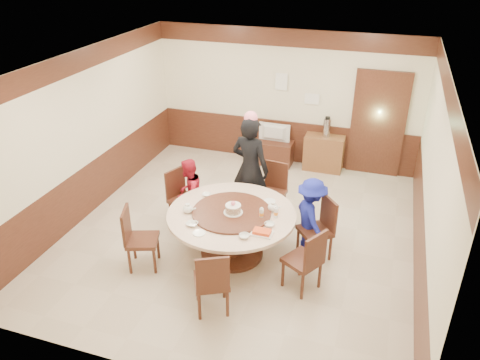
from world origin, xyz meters
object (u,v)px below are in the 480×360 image
(tv_stand, at_px, (273,152))
(television, at_px, (274,133))
(side_cabinet, at_px, (324,153))
(person_blue, at_px, (311,217))
(person_standing, at_px, (250,169))
(birthday_cake, at_px, (233,209))
(banquet_table, at_px, (232,225))
(thermos, at_px, (327,128))
(person_red, at_px, (189,193))
(shrimp_platter, at_px, (262,232))

(tv_stand, bearing_deg, television, 0.00)
(side_cabinet, bearing_deg, person_blue, -85.00)
(person_standing, xyz_separation_m, birthday_cake, (0.11, -1.21, -0.07))
(banquet_table, bearing_deg, birthday_cake, -43.04)
(person_standing, bearing_deg, thermos, -100.57)
(person_standing, bearing_deg, person_blue, 161.09)
(side_cabinet, xyz_separation_m, thermos, (0.02, 0.00, 0.56))
(person_standing, height_order, person_blue, person_standing)
(person_blue, relative_size, side_cabinet, 1.56)
(tv_stand, height_order, side_cabinet, side_cabinet)
(banquet_table, height_order, person_standing, person_standing)
(person_red, relative_size, shrimp_platter, 3.94)
(shrimp_platter, bearing_deg, side_cabinet, 85.91)
(person_blue, relative_size, thermos, 3.29)
(tv_stand, relative_size, television, 1.27)
(birthday_cake, bearing_deg, banquet_table, 136.96)
(birthday_cake, bearing_deg, thermos, 76.44)
(shrimp_platter, height_order, side_cabinet, shrimp_platter)
(banquet_table, bearing_deg, person_standing, 93.53)
(shrimp_platter, bearing_deg, banquet_table, 145.62)
(person_standing, height_order, side_cabinet, person_standing)
(birthday_cake, bearing_deg, side_cabinet, 76.72)
(person_blue, xyz_separation_m, television, (-1.34, 2.92, 0.07))
(person_red, relative_size, birthday_cake, 4.15)
(birthday_cake, distance_m, television, 3.43)
(birthday_cake, bearing_deg, person_standing, 95.14)
(television, xyz_separation_m, thermos, (1.10, 0.03, 0.25))
(television, bearing_deg, person_red, 76.48)
(television, bearing_deg, birthday_cake, 96.05)
(person_red, bearing_deg, birthday_cake, 64.49)
(shrimp_platter, distance_m, thermos, 3.82)
(shrimp_platter, bearing_deg, birthday_cake, 146.28)
(television, height_order, side_cabinet, television)
(birthday_cake, distance_m, side_cabinet, 3.57)
(birthday_cake, relative_size, thermos, 0.75)
(shrimp_platter, bearing_deg, television, 102.08)
(banquet_table, height_order, television, television)
(person_red, relative_size, tv_stand, 1.39)
(shrimp_platter, bearing_deg, thermos, 85.64)
(side_cabinet, bearing_deg, television, -178.41)
(television, height_order, thermos, thermos)
(television, bearing_deg, person_standing, 95.69)
(banquet_table, xyz_separation_m, thermos, (0.87, 3.41, 0.41))
(tv_stand, distance_m, television, 0.44)
(banquet_table, xyz_separation_m, birthday_cake, (0.04, -0.03, 0.31))
(person_standing, distance_m, tv_stand, 2.32)
(person_red, distance_m, shrimp_platter, 1.87)
(person_blue, xyz_separation_m, shrimp_platter, (-0.53, -0.85, 0.15))
(banquet_table, bearing_deg, thermos, 75.74)
(person_blue, relative_size, tv_stand, 1.47)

